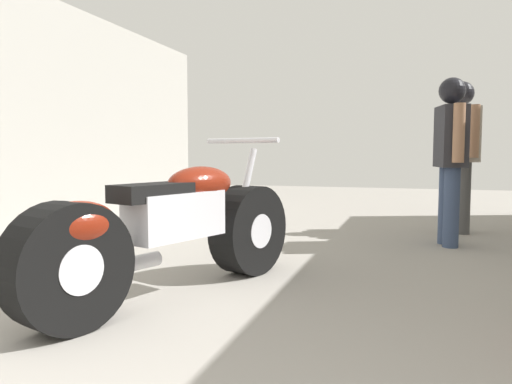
# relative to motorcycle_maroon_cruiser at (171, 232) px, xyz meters

# --- Properties ---
(ground_plane) EXTENTS (18.67, 18.67, 0.00)m
(ground_plane) POSITION_rel_motorcycle_maroon_cruiser_xyz_m (0.51, 1.42, -0.44)
(ground_plane) COLOR gray
(garage_partition_left) EXTENTS (0.08, 8.56, 2.75)m
(garage_partition_left) POSITION_rel_motorcycle_maroon_cruiser_xyz_m (-2.60, 1.42, 0.94)
(garage_partition_left) COLOR #A3A099
(garage_partition_left) RESTS_ON ground_plane
(motorcycle_maroon_cruiser) EXTENTS (1.04, 2.22, 1.06)m
(motorcycle_maroon_cruiser) POSITION_rel_motorcycle_maroon_cruiser_xyz_m (0.00, 0.00, 0.00)
(motorcycle_maroon_cruiser) COLOR black
(motorcycle_maroon_cruiser) RESTS_ON ground_plane
(mechanic_in_blue) EXTENTS (0.32, 0.67, 1.70)m
(mechanic_in_blue) POSITION_rel_motorcycle_maroon_cruiser_xyz_m (1.85, 2.51, 0.58)
(mechanic_in_blue) COLOR #384766
(mechanic_in_blue) RESTS_ON ground_plane
(mechanic_with_helmet) EXTENTS (0.41, 0.68, 1.77)m
(mechanic_with_helmet) POSITION_rel_motorcycle_maroon_cruiser_xyz_m (2.02, 3.43, 0.62)
(mechanic_with_helmet) COLOR #4C4C4C
(mechanic_with_helmet) RESTS_ON ground_plane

